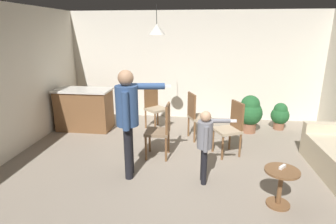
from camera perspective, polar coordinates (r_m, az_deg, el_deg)
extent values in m
plane|color=gray|center=(4.46, 3.45, -13.45)|extent=(7.68, 7.68, 0.00)
cube|color=silver|center=(7.11, 5.35, 9.48)|extent=(6.40, 0.10, 2.70)
cube|color=beige|center=(5.82, 30.17, -4.95)|extent=(0.85, 0.19, 0.63)
cylinder|color=brown|center=(5.78, 26.84, -7.63)|extent=(0.05, 0.05, 0.06)
cube|color=brown|center=(6.62, -16.96, 0.36)|extent=(1.20, 0.60, 0.91)
cube|color=beige|center=(6.51, -17.31, 4.37)|extent=(1.26, 0.66, 0.04)
cylinder|color=brown|center=(3.87, 22.67, -11.25)|extent=(0.44, 0.44, 0.03)
cylinder|color=brown|center=(3.99, 22.24, -14.56)|extent=(0.06, 0.06, 0.49)
cylinder|color=brown|center=(4.11, 21.87, -17.32)|extent=(0.31, 0.31, 0.03)
cylinder|color=black|center=(4.44, -8.02, -7.50)|extent=(0.12, 0.12, 0.85)
cylinder|color=black|center=(4.28, -8.27, -8.47)|extent=(0.12, 0.12, 0.85)
cylinder|color=navy|center=(4.11, -8.56, 1.29)|extent=(0.34, 0.34, 0.60)
sphere|color=#9E7556|center=(4.02, -8.81, 7.04)|extent=(0.23, 0.23, 0.23)
cylinder|color=navy|center=(4.22, -4.54, 5.36)|extent=(0.58, 0.18, 0.10)
cube|color=white|center=(4.22, -0.25, 5.40)|extent=(0.13, 0.06, 0.04)
cylinder|color=navy|center=(3.94, -8.87, 0.11)|extent=(0.10, 0.10, 0.57)
cylinder|color=black|center=(4.29, 7.35, -10.51)|extent=(0.08, 0.08, 0.57)
cylinder|color=black|center=(4.18, 7.53, -11.25)|extent=(0.08, 0.08, 0.57)
cylinder|color=slate|center=(4.03, 7.70, -4.70)|extent=(0.23, 0.23, 0.41)
sphere|color=tan|center=(3.94, 7.85, -0.91)|extent=(0.15, 0.15, 0.15)
cylinder|color=slate|center=(4.12, 10.21, -1.82)|extent=(0.39, 0.11, 0.07)
cube|color=white|center=(4.17, 13.20, -1.81)|extent=(0.13, 0.05, 0.04)
cylinder|color=slate|center=(3.92, 7.91, -5.68)|extent=(0.07, 0.07, 0.38)
cylinder|color=brown|center=(5.17, 14.76, -6.75)|extent=(0.04, 0.04, 0.45)
cylinder|color=brown|center=(5.45, 12.71, -5.37)|extent=(0.04, 0.04, 0.45)
cylinder|color=brown|center=(5.00, 11.27, -7.37)|extent=(0.04, 0.04, 0.45)
cylinder|color=brown|center=(5.28, 9.35, -5.90)|extent=(0.04, 0.04, 0.45)
cube|color=tan|center=(5.13, 12.19, -3.76)|extent=(0.56, 0.56, 0.05)
cube|color=brown|center=(5.14, 14.20, -0.62)|extent=(0.20, 0.36, 0.50)
cylinder|color=brown|center=(6.67, -2.17, -0.86)|extent=(0.04, 0.04, 0.45)
cylinder|color=brown|center=(6.46, -4.66, -1.49)|extent=(0.04, 0.04, 0.45)
cylinder|color=brown|center=(6.40, -0.15, -1.60)|extent=(0.04, 0.04, 0.45)
cylinder|color=brown|center=(6.19, -2.68, -2.28)|extent=(0.04, 0.04, 0.45)
cube|color=tan|center=(6.35, -2.44, 0.60)|extent=(0.59, 0.59, 0.05)
cube|color=brown|center=(6.43, -3.53, 3.31)|extent=(0.28, 0.31, 0.50)
cylinder|color=brown|center=(5.98, 4.29, -3.01)|extent=(0.04, 0.04, 0.45)
cylinder|color=brown|center=(5.66, 5.55, -4.18)|extent=(0.04, 0.04, 0.45)
cylinder|color=brown|center=(6.10, 7.47, -2.67)|extent=(0.04, 0.04, 0.45)
cylinder|color=brown|center=(5.80, 8.87, -3.80)|extent=(0.04, 0.04, 0.45)
cube|color=tan|center=(5.80, 6.62, -1.08)|extent=(0.55, 0.55, 0.05)
cube|color=brown|center=(5.65, 4.94, 1.41)|extent=(0.18, 0.36, 0.50)
cylinder|color=brown|center=(4.84, -0.41, -7.82)|extent=(0.04, 0.04, 0.45)
cylinder|color=brown|center=(5.17, 0.11, -6.18)|extent=(0.04, 0.04, 0.45)
cylinder|color=brown|center=(4.90, -4.63, -7.58)|extent=(0.04, 0.04, 0.45)
cylinder|color=brown|center=(5.22, -3.84, -5.97)|extent=(0.04, 0.04, 0.45)
cube|color=#7F664C|center=(4.94, -2.22, -4.20)|extent=(0.42, 0.42, 0.05)
cube|color=brown|center=(4.82, -0.03, -1.25)|extent=(0.04, 0.38, 0.50)
cylinder|color=brown|center=(6.93, 22.05, -2.56)|extent=(0.24, 0.24, 0.19)
sphere|color=#235B2D|center=(6.86, 22.27, -0.68)|extent=(0.41, 0.41, 0.41)
sphere|color=#235B2D|center=(6.82, 22.40, 0.48)|extent=(0.31, 0.31, 0.31)
cylinder|color=brown|center=(6.51, 16.40, -2.91)|extent=(0.32, 0.32, 0.26)
sphere|color=#235B2D|center=(6.41, 16.64, -0.19)|extent=(0.56, 0.56, 0.56)
sphere|color=#235B2D|center=(6.36, 16.78, 1.49)|extent=(0.42, 0.42, 0.42)
cube|color=white|center=(3.90, 22.72, -10.49)|extent=(0.11, 0.12, 0.04)
cone|color=silver|center=(5.47, -2.35, 16.84)|extent=(0.32, 0.32, 0.20)
cylinder|color=black|center=(5.47, -2.39, 19.67)|extent=(0.01, 0.01, 0.36)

